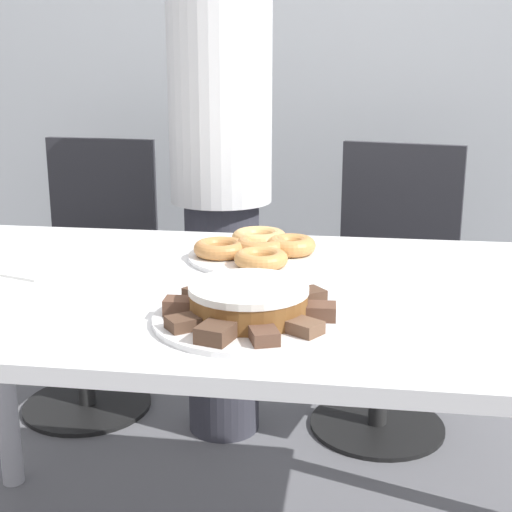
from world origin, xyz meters
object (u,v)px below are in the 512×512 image
office_chair_right (387,296)px  plate_donuts (261,256)px  frosted_cake (249,300)px  office_chair_left (88,282)px  napkin (29,271)px  plate_cake (249,319)px  person_standing (221,179)px

office_chair_right → plate_donuts: 0.83m
frosted_cake → office_chair_right: bearing=76.0°
frosted_cake → office_chair_left: bearing=123.4°
plate_donuts → frosted_cake: size_ratio=1.62×
plate_donuts → napkin: (-0.46, -0.18, -0.00)m
plate_cake → person_standing: bearing=103.6°
office_chair_right → frosted_cake: 1.19m
plate_cake → napkin: bearing=155.8°
office_chair_left → frosted_cake: (0.73, -1.11, 0.34)m
plate_cake → frosted_cake: frosted_cake is taller
office_chair_right → plate_donuts: (-0.31, -0.71, 0.31)m
plate_cake → office_chair_left: bearing=123.4°
office_chair_right → person_standing: bearing=-152.2°
person_standing → plate_donuts: bearing=-70.7°
person_standing → office_chair_left: size_ratio=1.70×
person_standing → napkin: size_ratio=10.05×
office_chair_right → plate_cake: 1.18m
plate_donuts → napkin: plate_donuts is taller
plate_cake → office_chair_right: bearing=76.0°
frosted_cake → napkin: size_ratio=1.30×
office_chair_left → frosted_cake: 1.37m
person_standing → plate_cake: person_standing is taller
plate_donuts → office_chair_left: bearing=134.6°
office_chair_left → plate_donuts: bearing=-39.7°
office_chair_right → napkin: (-0.77, -0.88, 0.31)m
office_chair_left → person_standing: bearing=-8.6°
office_chair_right → plate_donuts: size_ratio=2.80×
plate_cake → napkin: (-0.50, 0.22, -0.00)m
office_chair_left → frosted_cake: office_chair_left is taller
plate_donuts → napkin: 0.50m
office_chair_left → office_chair_right: same height
person_standing → frosted_cake: bearing=-76.4°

